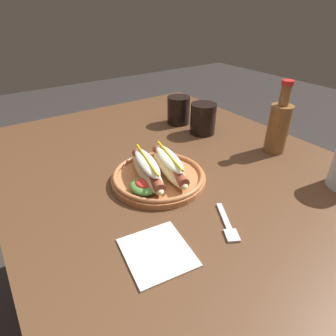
# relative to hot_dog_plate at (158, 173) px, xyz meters

# --- Properties ---
(ground_plane) EXTENTS (8.00, 8.00, 0.00)m
(ground_plane) POSITION_rel_hot_dog_plate_xyz_m (0.01, 0.08, -0.77)
(ground_plane) COLOR #2D2826
(dining_table) EXTENTS (1.30, 0.92, 0.74)m
(dining_table) POSITION_rel_hot_dog_plate_xyz_m (0.01, 0.08, -0.12)
(dining_table) COLOR #51331E
(dining_table) RESTS_ON ground_plane
(hot_dog_plate) EXTENTS (0.25, 0.25, 0.08)m
(hot_dog_plate) POSITION_rel_hot_dog_plate_xyz_m (0.00, 0.00, 0.00)
(hot_dog_plate) COLOR #B77042
(hot_dog_plate) RESTS_ON dining_table
(fork) EXTENTS (0.11, 0.07, 0.00)m
(fork) POSITION_rel_hot_dog_plate_xyz_m (0.22, 0.03, -0.02)
(fork) COLOR silver
(fork) RESTS_ON dining_table
(soda_cup) EXTENTS (0.09, 0.09, 0.11)m
(soda_cup) POSITION_rel_hot_dog_plate_xyz_m (-0.18, 0.30, 0.03)
(soda_cup) COLOR black
(soda_cup) RESTS_ON dining_table
(extra_cup) EXTENTS (0.09, 0.09, 0.10)m
(extra_cup) POSITION_rel_hot_dog_plate_xyz_m (-0.30, 0.29, 0.02)
(extra_cup) COLOR black
(extra_cup) RESTS_ON dining_table
(glass_bottle) EXTENTS (0.06, 0.06, 0.22)m
(glass_bottle) POSITION_rel_hot_dog_plate_xyz_m (0.06, 0.40, 0.06)
(glass_bottle) COLOR brown
(glass_bottle) RESTS_ON dining_table
(napkin) EXTENTS (0.15, 0.14, 0.00)m
(napkin) POSITION_rel_hot_dog_plate_xyz_m (0.20, -0.13, -0.02)
(napkin) COLOR white
(napkin) RESTS_ON dining_table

